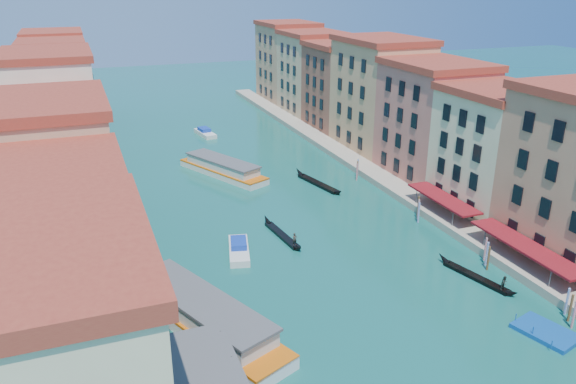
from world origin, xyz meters
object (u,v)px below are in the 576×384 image
at_px(gondola_fore, 282,234).
at_px(blue_dock, 546,332).
at_px(vaporetto_near, 201,315).
at_px(gondola_right, 478,276).

relative_size(gondola_fore, blue_dock, 1.79).
relative_size(vaporetto_near, gondola_right, 2.00).
bearing_deg(gondola_fore, gondola_right, -53.69).
distance_m(gondola_right, blue_dock, 10.47).
distance_m(gondola_fore, gondola_right, 24.04).
xyz_separation_m(gondola_fore, gondola_right, (16.21, -17.74, 0.04)).
bearing_deg(vaporetto_near, gondola_right, -26.59).
height_order(vaporetto_near, blue_dock, vaporetto_near).
bearing_deg(gondola_fore, vaporetto_near, -137.03).
xyz_separation_m(vaporetto_near, gondola_right, (30.06, -1.78, -1.00)).
bearing_deg(vaporetto_near, blue_dock, -45.73).
xyz_separation_m(vaporetto_near, gondola_fore, (13.84, 15.97, -1.05)).
bearing_deg(gondola_right, vaporetto_near, 162.43).
relative_size(vaporetto_near, gondola_fore, 1.95).
bearing_deg(gondola_right, blue_dock, -107.22).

